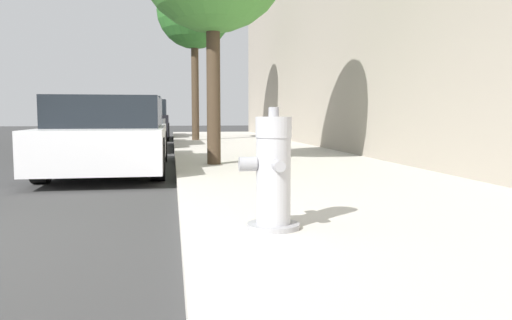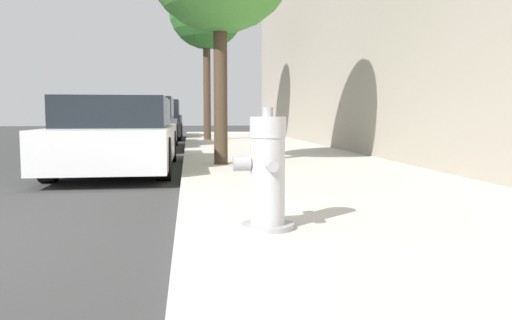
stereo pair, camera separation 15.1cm
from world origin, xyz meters
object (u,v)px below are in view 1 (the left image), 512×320
at_px(parked_car_mid, 130,124).
at_px(parked_car_far, 144,121).
at_px(fire_hydrant, 273,174).
at_px(street_tree_far, 194,12).
at_px(parked_car_near, 112,135).

xyz_separation_m(parked_car_mid, parked_car_far, (0.07, 5.35, 0.04)).
bearing_deg(parked_car_mid, fire_hydrant, -80.25).
distance_m(fire_hydrant, street_tree_far, 13.05).
distance_m(parked_car_far, street_tree_far, 4.97).
height_order(parked_car_mid, street_tree_far, street_tree_far).
bearing_deg(street_tree_far, parked_car_mid, -130.14).
bearing_deg(parked_car_near, parked_car_mid, 91.45).
relative_size(parked_car_near, street_tree_far, 0.89).
bearing_deg(fire_hydrant, parked_car_mid, 99.75).
xyz_separation_m(fire_hydrant, street_tree_far, (0.06, 12.55, 3.59)).
distance_m(parked_car_near, parked_car_far, 10.72).
distance_m(parked_car_near, parked_car_mid, 5.37).
xyz_separation_m(parked_car_mid, street_tree_far, (1.84, 2.18, 3.43)).
xyz_separation_m(fire_hydrant, parked_car_far, (-1.71, 15.72, 0.20)).
bearing_deg(parked_car_far, parked_car_near, -89.65).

